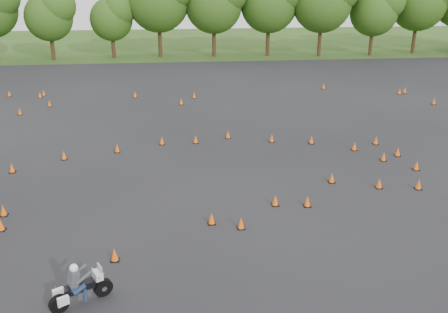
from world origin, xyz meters
The scene contains 5 objects.
ground centered at (0.00, 0.00, 0.00)m, with size 140.00×140.00×0.00m, color #2D5119.
asphalt_pad centered at (0.00, 6.00, 0.01)m, with size 62.00×62.00×0.00m, color black.
treeline centered at (3.94, 35.49, 4.73)m, with size 87.05×32.74×11.08m.
traffic_cones centered at (-0.16, 5.93, 0.23)m, with size 36.49×32.54×0.45m.
rider_grey centered at (-5.24, -4.93, 0.76)m, with size 1.95×0.60×1.51m, color #3E4246, non-canonical shape.
Camera 1 is at (-2.33, -17.80, 9.40)m, focal length 40.00 mm.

